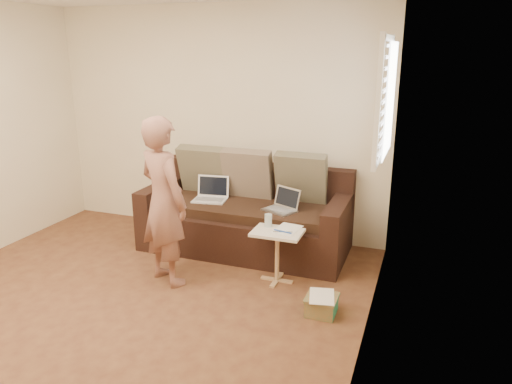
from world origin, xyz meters
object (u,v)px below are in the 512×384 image
(laptop_white, at_px, (210,201))
(person, at_px, (164,202))
(sofa, at_px, (245,212))
(side_table, at_px, (277,256))
(striped_box, at_px, (321,305))
(drinking_glass, at_px, (268,220))
(laptop_silver, at_px, (279,211))

(laptop_white, relative_size, person, 0.23)
(sofa, bearing_deg, side_table, -48.00)
(sofa, bearing_deg, striped_box, -44.26)
(person, relative_size, drinking_glass, 13.07)
(laptop_silver, relative_size, striped_box, 1.24)
(sofa, distance_m, drinking_glass, 0.71)
(laptop_silver, bearing_deg, sofa, -170.75)
(laptop_silver, distance_m, striped_box, 1.23)
(laptop_silver, distance_m, side_table, 0.59)
(person, height_order, side_table, person)
(laptop_white, distance_m, drinking_glass, 0.97)
(laptop_white, xyz_separation_m, side_table, (0.96, -0.58, -0.27))
(striped_box, bearing_deg, person, 176.27)
(person, height_order, drinking_glass, person)
(side_table, xyz_separation_m, drinking_glass, (-0.12, 0.09, 0.31))
(laptop_silver, distance_m, person, 1.22)
(drinking_glass, bearing_deg, side_table, -37.56)
(laptop_silver, height_order, drinking_glass, laptop_silver)
(drinking_glass, xyz_separation_m, striped_box, (0.65, -0.53, -0.48))
(side_table, relative_size, striped_box, 1.96)
(drinking_glass, distance_m, striped_box, 0.96)
(laptop_white, height_order, side_table, laptop_white)
(sofa, xyz_separation_m, laptop_silver, (0.42, -0.12, 0.10))
(drinking_glass, bearing_deg, striped_box, -39.27)
(side_table, bearing_deg, drinking_glass, 142.44)
(striped_box, bearing_deg, laptop_silver, 125.26)
(laptop_silver, bearing_deg, person, -109.82)
(striped_box, bearing_deg, sofa, 135.74)
(side_table, height_order, striped_box, side_table)
(laptop_white, bearing_deg, side_table, -39.23)
(person, xyz_separation_m, side_table, (0.98, 0.34, -0.53))
(laptop_silver, xyz_separation_m, drinking_glass, (0.02, -0.41, 0.04))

